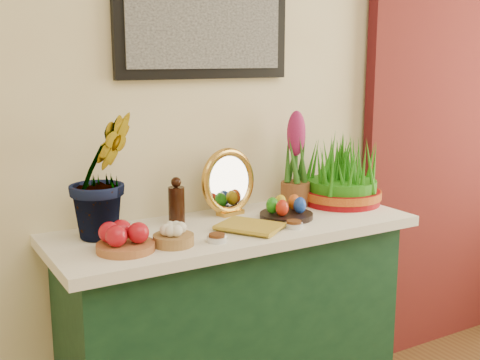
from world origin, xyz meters
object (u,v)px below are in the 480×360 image
(wheatgrass_sabzeh, at_px, (342,176))
(hyacinth_green, at_px, (102,155))
(sideboard, at_px, (234,337))
(book, at_px, (240,232))
(mirror, at_px, (229,182))

(wheatgrass_sabzeh, bearing_deg, hyacinth_green, 177.99)
(sideboard, height_order, hyacinth_green, hyacinth_green)
(hyacinth_green, bearing_deg, book, -40.84)
(sideboard, distance_m, mirror, 0.61)
(mirror, xyz_separation_m, book, (-0.12, -0.29, -0.12))
(book, xyz_separation_m, wheatgrass_sabzeh, (0.63, 0.20, 0.11))
(mirror, distance_m, wheatgrass_sabzeh, 0.52)
(hyacinth_green, xyz_separation_m, wheatgrass_sabzeh, (1.04, -0.04, -0.17))
(book, bearing_deg, sideboard, 36.17)
(sideboard, relative_size, mirror, 4.70)
(hyacinth_green, xyz_separation_m, book, (0.41, -0.23, -0.28))
(mirror, height_order, book, mirror)
(hyacinth_green, distance_m, mirror, 0.56)
(sideboard, height_order, mirror, mirror)
(sideboard, distance_m, wheatgrass_sabzeh, 0.82)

